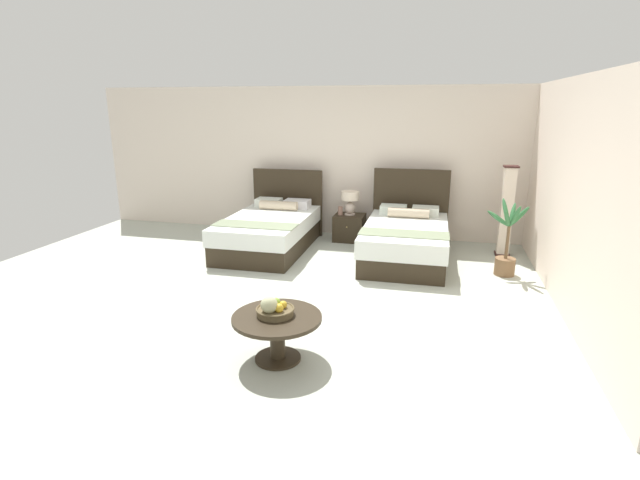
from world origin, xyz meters
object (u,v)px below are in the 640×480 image
(table_lamp, at_px, (350,200))
(coffee_table, at_px, (277,328))
(bed_near_window, at_px, (270,230))
(floor_lamp_corner, at_px, (506,211))
(nightstand, at_px, (349,228))
(fruit_bowl, at_px, (274,309))
(vase, at_px, (340,211))
(potted_palm, at_px, (506,251))
(bed_near_corner, at_px, (406,239))

(table_lamp, relative_size, coffee_table, 0.50)
(bed_near_window, distance_m, floor_lamp_corner, 3.72)
(nightstand, distance_m, fruit_bowl, 4.16)
(bed_near_window, xyz_separation_m, fruit_bowl, (1.24, -3.34, 0.19))
(nightstand, height_order, fruit_bowl, fruit_bowl)
(vase, distance_m, floor_lamp_corner, 2.66)
(table_lamp, xyz_separation_m, floor_lamp_corner, (2.49, -0.26, -0.01))
(fruit_bowl, relative_size, floor_lamp_corner, 0.25)
(bed_near_window, bearing_deg, coffee_table, -69.17)
(nightstand, height_order, floor_lamp_corner, floor_lamp_corner)
(table_lamp, height_order, vase, table_lamp)
(table_lamp, bearing_deg, vase, -158.78)
(bed_near_window, relative_size, potted_palm, 2.06)
(table_lamp, bearing_deg, floor_lamp_corner, -6.01)
(fruit_bowl, xyz_separation_m, potted_palm, (2.33, 2.94, -0.16))
(coffee_table, bearing_deg, floor_lamp_corner, 58.69)
(table_lamp, xyz_separation_m, vase, (-0.15, -0.06, -0.19))
(table_lamp, height_order, coffee_table, table_lamp)
(vase, bearing_deg, table_lamp, 21.22)
(coffee_table, bearing_deg, bed_near_window, 110.83)
(bed_near_window, xyz_separation_m, bed_near_corner, (2.18, 0.00, 0.00))
(vase, height_order, fruit_bowl, fruit_bowl)
(bed_near_corner, bearing_deg, bed_near_window, -179.89)
(coffee_table, xyz_separation_m, fruit_bowl, (-0.03, 0.00, 0.18))
(fruit_bowl, bearing_deg, vase, 93.32)
(coffee_table, relative_size, fruit_bowl, 2.32)
(vase, distance_m, coffee_table, 4.13)
(fruit_bowl, distance_m, floor_lamp_corner, 4.60)
(bed_near_corner, xyz_separation_m, floor_lamp_corner, (1.47, 0.57, 0.39))
(bed_near_corner, relative_size, floor_lamp_corner, 1.51)
(fruit_bowl, height_order, potted_palm, potted_palm)
(nightstand, relative_size, fruit_bowl, 1.46)
(fruit_bowl, bearing_deg, potted_palm, 51.60)
(nightstand, bearing_deg, bed_near_corner, -38.42)
(nightstand, distance_m, coffee_table, 4.16)
(table_lamp, height_order, floor_lamp_corner, floor_lamp_corner)
(table_lamp, bearing_deg, potted_palm, -27.01)
(bed_near_window, distance_m, table_lamp, 1.48)
(bed_near_corner, bearing_deg, floor_lamp_corner, 21.17)
(coffee_table, distance_m, fruit_bowl, 0.18)
(bed_near_window, distance_m, vase, 1.29)
(bed_near_window, height_order, potted_palm, bed_near_window)
(coffee_table, distance_m, potted_palm, 3.74)
(bed_near_corner, height_order, potted_palm, bed_near_corner)
(bed_near_window, bearing_deg, table_lamp, 35.82)
(fruit_bowl, bearing_deg, table_lamp, 91.15)
(bed_near_window, height_order, table_lamp, bed_near_window)
(vase, bearing_deg, coffee_table, -86.29)
(floor_lamp_corner, bearing_deg, bed_near_window, -171.08)
(bed_near_corner, xyz_separation_m, potted_palm, (1.39, -0.40, 0.03))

